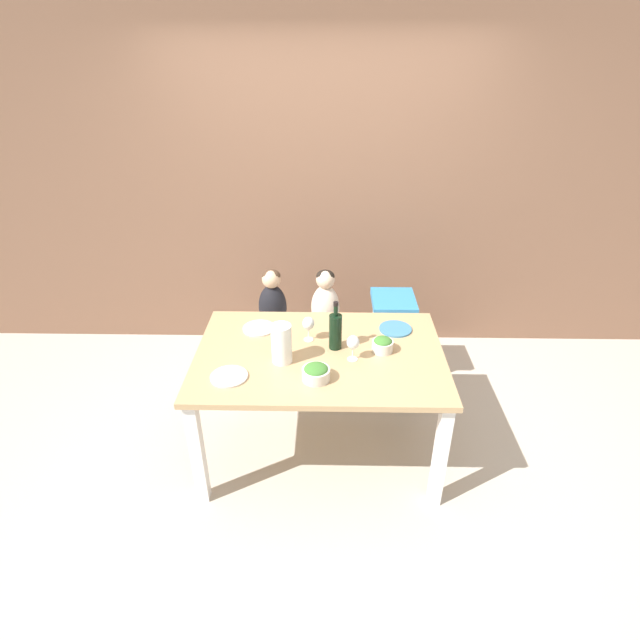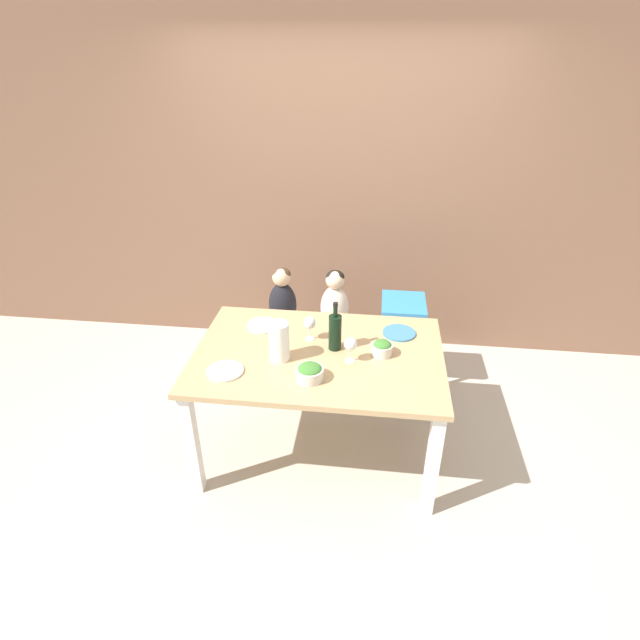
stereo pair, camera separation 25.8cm
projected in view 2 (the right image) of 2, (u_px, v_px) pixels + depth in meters
name	position (u px, v px, depth m)	size (l,w,h in m)	color
ground_plane	(319.00, 446.00, 3.35)	(14.00, 14.00, 0.00)	#BCB2A3
wall_back	(341.00, 189.00, 3.92)	(10.00, 0.06, 2.70)	brown
dining_table	(319.00, 366.00, 3.02)	(1.48, 1.00, 0.75)	tan
chair_far_left	(284.00, 333.00, 3.85)	(0.37, 0.43, 0.48)	silver
chair_far_center	(334.00, 336.00, 3.81)	(0.37, 0.43, 0.48)	silver
chair_right_highchair	(402.00, 321.00, 3.67)	(0.32, 0.36, 0.73)	silver
person_child_left	(282.00, 298.00, 3.70)	(0.21, 0.19, 0.47)	black
person_child_center	(335.00, 301.00, 3.66)	(0.21, 0.19, 0.47)	beige
wine_bottle	(335.00, 331.00, 2.95)	(0.08, 0.08, 0.31)	black
paper_towel_roll	(279.00, 341.00, 2.86)	(0.12, 0.12, 0.24)	white
wine_glass_near	(350.00, 345.00, 2.84)	(0.07, 0.07, 0.16)	white
wine_glass_far	(310.00, 323.00, 3.05)	(0.07, 0.07, 0.16)	white
salad_bowl_large	(310.00, 372.00, 2.72)	(0.15, 0.15, 0.09)	silver
salad_bowl_small	(382.00, 348.00, 2.93)	(0.13, 0.13, 0.09)	silver
dinner_plate_front_left	(225.00, 371.00, 2.80)	(0.21, 0.21, 0.01)	silver
dinner_plate_back_left	(263.00, 325.00, 3.24)	(0.21, 0.21, 0.01)	silver
dinner_plate_back_right	(399.00, 333.00, 3.16)	(0.21, 0.21, 0.01)	teal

